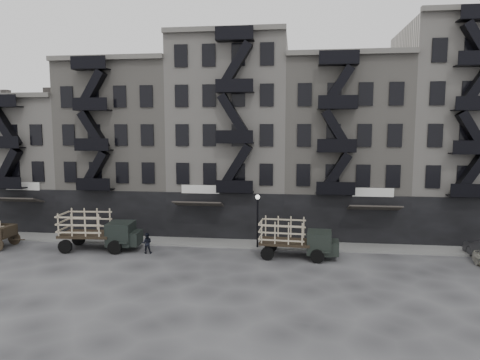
# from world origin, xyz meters

# --- Properties ---
(ground) EXTENTS (140.00, 140.00, 0.00)m
(ground) POSITION_xyz_m (0.00, 0.00, 0.00)
(ground) COLOR #38383A
(ground) RESTS_ON ground
(sidewalk) EXTENTS (55.00, 2.50, 0.15)m
(sidewalk) POSITION_xyz_m (0.00, 3.75, 0.07)
(sidewalk) COLOR slate
(sidewalk) RESTS_ON ground
(building_west) EXTENTS (10.00, 11.35, 13.20)m
(building_west) POSITION_xyz_m (-20.00, 9.83, 6.00)
(building_west) COLOR #ADA79F
(building_west) RESTS_ON ground
(building_midwest) EXTENTS (10.00, 11.35, 16.20)m
(building_midwest) POSITION_xyz_m (-10.00, 9.83, 7.50)
(building_midwest) COLOR gray
(building_midwest) RESTS_ON ground
(building_center) EXTENTS (10.00, 11.35, 18.20)m
(building_center) POSITION_xyz_m (-0.00, 9.82, 8.50)
(building_center) COLOR #ADA79F
(building_center) RESTS_ON ground
(building_mideast) EXTENTS (10.00, 11.35, 16.20)m
(building_mideast) POSITION_xyz_m (10.00, 9.83, 7.50)
(building_mideast) COLOR gray
(building_mideast) RESTS_ON ground
(building_east) EXTENTS (10.00, 11.35, 19.20)m
(building_east) POSITION_xyz_m (20.00, 9.82, 9.00)
(building_east) COLOR #ADA79F
(building_east) RESTS_ON ground
(lamp_post) EXTENTS (0.36, 0.36, 4.28)m
(lamp_post) POSITION_xyz_m (3.00, 2.60, 2.78)
(lamp_post) COLOR black
(lamp_post) RESTS_ON ground
(stake_truck_west) EXTENTS (6.20, 2.86, 3.04)m
(stake_truck_west) POSITION_xyz_m (-9.19, 0.87, 1.73)
(stake_truck_west) COLOR black
(stake_truck_west) RESTS_ON ground
(stake_truck_east) EXTENTS (5.73, 2.65, 2.81)m
(stake_truck_east) POSITION_xyz_m (5.97, 0.73, 1.60)
(stake_truck_east) COLOR black
(stake_truck_east) RESTS_ON ground
(pedestrian_mid) EXTENTS (0.87, 0.74, 1.56)m
(pedestrian_mid) POSITION_xyz_m (-5.15, 0.42, 0.78)
(pedestrian_mid) COLOR black
(pedestrian_mid) RESTS_ON ground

